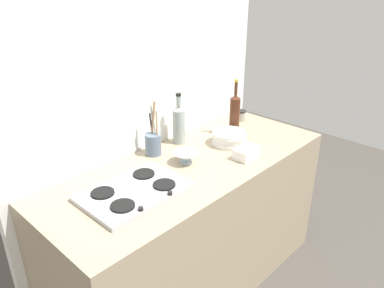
# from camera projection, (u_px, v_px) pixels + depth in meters

# --- Properties ---
(ground_plane) EXTENTS (6.00, 6.00, 0.00)m
(ground_plane) POSITION_uv_depth(u_px,v_px,m) (192.00, 281.00, 2.55)
(ground_plane) COLOR #47423D
(ground_plane) RESTS_ON ground
(counter_block) EXTENTS (1.80, 0.70, 0.90)m
(counter_block) POSITION_uv_depth(u_px,v_px,m) (192.00, 227.00, 2.36)
(counter_block) COLOR tan
(counter_block) RESTS_ON ground
(backsplash_panel) EXTENTS (1.90, 0.06, 2.12)m
(backsplash_panel) POSITION_uv_depth(u_px,v_px,m) (148.00, 120.00, 2.34)
(backsplash_panel) COLOR white
(backsplash_panel) RESTS_ON ground
(stovetop_hob) EXTENTS (0.52, 0.35, 0.04)m
(stovetop_hob) POSITION_uv_depth(u_px,v_px,m) (134.00, 191.00, 1.87)
(stovetop_hob) COLOR #B2B2B7
(stovetop_hob) RESTS_ON counter_block
(plate_stack) EXTENTS (0.22, 0.22, 0.08)m
(plate_stack) POSITION_uv_depth(u_px,v_px,m) (229.00, 138.00, 2.39)
(plate_stack) COLOR white
(plate_stack) RESTS_ON counter_block
(wine_bottle_leftmost) EXTENTS (0.08, 0.08, 0.33)m
(wine_bottle_leftmost) POSITION_uv_depth(u_px,v_px,m) (179.00, 123.00, 2.38)
(wine_bottle_leftmost) COLOR gray
(wine_bottle_leftmost) RESTS_ON counter_block
(wine_bottle_mid_left) EXTENTS (0.07, 0.07, 0.38)m
(wine_bottle_mid_left) POSITION_uv_depth(u_px,v_px,m) (235.00, 114.00, 2.50)
(wine_bottle_mid_left) COLOR #472314
(wine_bottle_mid_left) RESTS_ON counter_block
(mixing_bowl) EXTENTS (0.15, 0.15, 0.07)m
(mixing_bowl) POSITION_uv_depth(u_px,v_px,m) (186.00, 157.00, 2.16)
(mixing_bowl) COLOR silver
(mixing_bowl) RESTS_ON counter_block
(butter_dish) EXTENTS (0.16, 0.10, 0.06)m
(butter_dish) POSITION_uv_depth(u_px,v_px,m) (247.00, 153.00, 2.22)
(butter_dish) COLOR white
(butter_dish) RESTS_ON counter_block
(utensil_crock) EXTENTS (0.10, 0.10, 0.33)m
(utensil_crock) POSITION_uv_depth(u_px,v_px,m) (153.00, 143.00, 2.25)
(utensil_crock) COLOR slate
(utensil_crock) RESTS_ON counter_block
(condiment_jar_front) EXTENTS (0.07, 0.07, 0.08)m
(condiment_jar_front) POSITION_uv_depth(u_px,v_px,m) (241.00, 115.00, 2.77)
(condiment_jar_front) COLOR #9E998C
(condiment_jar_front) RESTS_ON counter_block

